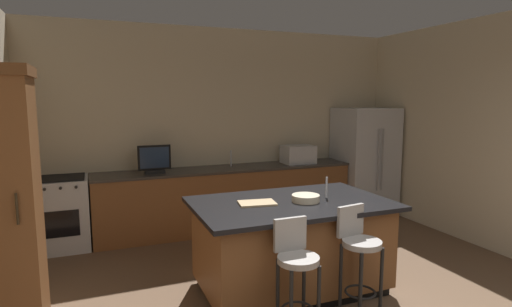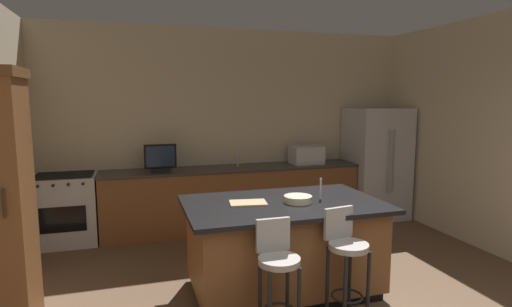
# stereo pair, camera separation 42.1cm
# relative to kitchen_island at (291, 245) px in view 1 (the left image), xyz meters

# --- Properties ---
(wall_back) EXTENTS (6.13, 0.12, 2.98)m
(wall_back) POSITION_rel_kitchen_island_xyz_m (0.06, 2.50, 1.02)
(wall_back) COLOR beige
(wall_back) RESTS_ON ground_plane
(wall_right) EXTENTS (0.12, 4.88, 2.98)m
(wall_right) POSITION_rel_kitchen_island_xyz_m (2.93, 0.26, 1.02)
(wall_right) COLOR beige
(wall_right) RESTS_ON ground_plane
(counter_back) EXTENTS (3.82, 0.62, 0.93)m
(counter_back) POSITION_rel_kitchen_island_xyz_m (0.01, 2.12, -0.01)
(counter_back) COLOR brown
(counter_back) RESTS_ON ground_plane
(kitchen_island) EXTENTS (1.96, 1.22, 0.92)m
(kitchen_island) POSITION_rel_kitchen_island_xyz_m (0.00, 0.00, 0.00)
(kitchen_island) COLOR black
(kitchen_island) RESTS_ON ground_plane
(refrigerator) EXTENTS (0.89, 0.81, 1.78)m
(refrigerator) POSITION_rel_kitchen_island_xyz_m (2.38, 2.03, 0.42)
(refrigerator) COLOR #B7BABF
(refrigerator) RESTS_ON ground_plane
(range_oven) EXTENTS (0.79, 0.63, 0.95)m
(range_oven) POSITION_rel_kitchen_island_xyz_m (-2.30, 2.12, -0.00)
(range_oven) COLOR #B7BABF
(range_oven) RESTS_ON ground_plane
(cabinet_tower) EXTENTS (0.56, 0.56, 2.19)m
(cabinet_tower) POSITION_rel_kitchen_island_xyz_m (-2.48, -0.17, 0.66)
(cabinet_tower) COLOR brown
(cabinet_tower) RESTS_ON ground_plane
(microwave) EXTENTS (0.48, 0.36, 0.28)m
(microwave) POSITION_rel_kitchen_island_xyz_m (1.18, 2.12, 0.59)
(microwave) COLOR #B7BABF
(microwave) RESTS_ON counter_back
(tv_monitor) EXTENTS (0.44, 0.16, 0.39)m
(tv_monitor) POSITION_rel_kitchen_island_xyz_m (-1.05, 2.07, 0.63)
(tv_monitor) COLOR black
(tv_monitor) RESTS_ON counter_back
(sink_faucet_back) EXTENTS (0.02, 0.02, 0.24)m
(sink_faucet_back) POSITION_rel_kitchen_island_xyz_m (0.10, 2.22, 0.57)
(sink_faucet_back) COLOR #B2B2B7
(sink_faucet_back) RESTS_ON counter_back
(sink_faucet_island) EXTENTS (0.02, 0.02, 0.22)m
(sink_faucet_island) POSITION_rel_kitchen_island_xyz_m (0.40, 0.00, 0.56)
(sink_faucet_island) COLOR #B2B2B7
(sink_faucet_island) RESTS_ON kitchen_island
(bar_stool_left) EXTENTS (0.34, 0.34, 0.97)m
(bar_stool_left) POSITION_rel_kitchen_island_xyz_m (-0.33, -0.76, 0.11)
(bar_stool_left) COLOR gray
(bar_stool_left) RESTS_ON ground_plane
(bar_stool_right) EXTENTS (0.34, 0.36, 1.01)m
(bar_stool_right) POSITION_rel_kitchen_island_xyz_m (0.31, -0.72, 0.14)
(bar_stool_right) COLOR gray
(bar_stool_right) RESTS_ON ground_plane
(fruit_bowl) EXTENTS (0.28, 0.28, 0.07)m
(fruit_bowl) POSITION_rel_kitchen_island_xyz_m (0.13, -0.05, 0.49)
(fruit_bowl) COLOR beige
(fruit_bowl) RESTS_ON kitchen_island
(cutting_board) EXTENTS (0.39, 0.29, 0.02)m
(cutting_board) POSITION_rel_kitchen_island_xyz_m (-0.36, 0.04, 0.46)
(cutting_board) COLOR tan
(cutting_board) RESTS_ON kitchen_island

